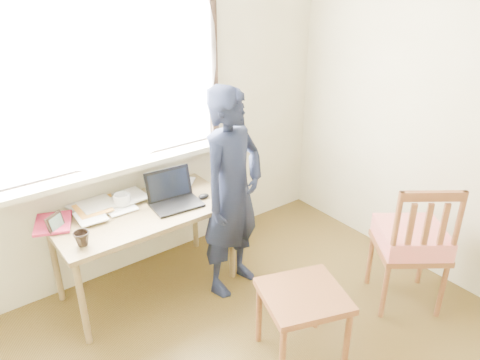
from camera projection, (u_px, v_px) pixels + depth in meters
room_shell at (308, 135)px, 1.97m from camera, size 3.52×4.02×2.61m
desk at (144, 219)px, 3.36m from camera, size 1.27×0.63×0.68m
laptop at (173, 196)px, 3.41m from camera, size 0.37×0.31×0.24m
mug_white at (122, 200)px, 3.36m from camera, size 0.16×0.16×0.10m
mug_dark at (82, 239)px, 2.91m from camera, size 0.14×0.14×0.09m
mouse at (204, 196)px, 3.49m from camera, size 0.09×0.06×0.03m
desk_clutter at (88, 212)px, 3.27m from camera, size 0.86×0.51×0.04m
book_a at (77, 213)px, 3.27m from camera, size 0.28×0.33×0.03m
book_b at (169, 183)px, 3.70m from camera, size 0.31×0.31×0.02m
picture_frame at (55, 223)px, 3.06m from camera, size 0.13×0.09×0.11m
work_chair at (303, 303)px, 2.83m from camera, size 0.61×0.60×0.50m
side_chair at (412, 240)px, 3.26m from camera, size 0.63×0.63×1.00m
person at (232, 194)px, 3.34m from camera, size 0.65×0.51×1.57m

